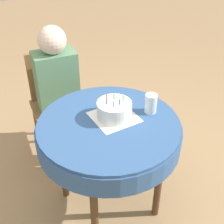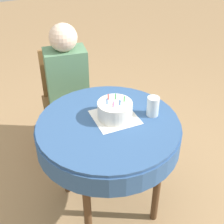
% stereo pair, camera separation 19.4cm
% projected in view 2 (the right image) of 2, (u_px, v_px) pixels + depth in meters
% --- Properties ---
extents(ground_plane, '(12.00, 12.00, 0.00)m').
position_uv_depth(ground_plane, '(109.00, 203.00, 2.40)').
color(ground_plane, '#A37F56').
extents(dining_table, '(0.93, 0.93, 0.78)m').
position_uv_depth(dining_table, '(108.00, 135.00, 2.01)').
color(dining_table, '#335689').
rests_on(dining_table, ground_plane).
extents(chair, '(0.49, 0.49, 0.90)m').
position_uv_depth(chair, '(68.00, 97.00, 2.73)').
color(chair, brown).
rests_on(chair, ground_plane).
extents(person, '(0.35, 0.33, 1.18)m').
position_uv_depth(person, '(67.00, 80.00, 2.53)').
color(person, beige).
rests_on(person, ground_plane).
extents(napkin, '(0.27, 0.27, 0.00)m').
position_uv_depth(napkin, '(115.00, 117.00, 2.00)').
color(napkin, white).
rests_on(napkin, dining_table).
extents(birthday_cake, '(0.22, 0.22, 0.15)m').
position_uv_depth(birthday_cake, '(115.00, 110.00, 1.97)').
color(birthday_cake, white).
rests_on(birthday_cake, dining_table).
extents(drinking_glass, '(0.08, 0.08, 0.13)m').
position_uv_depth(drinking_glass, '(153.00, 106.00, 1.99)').
color(drinking_glass, silver).
rests_on(drinking_glass, dining_table).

